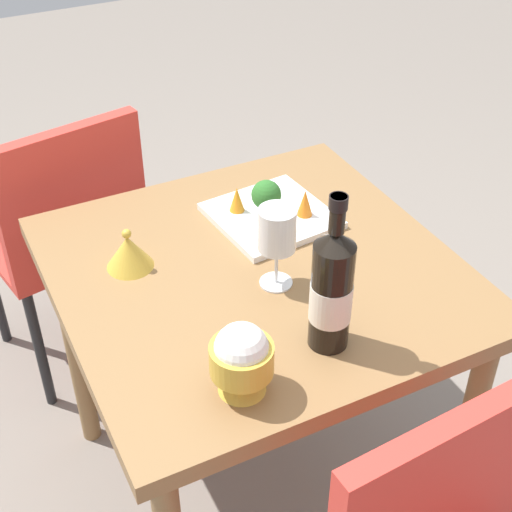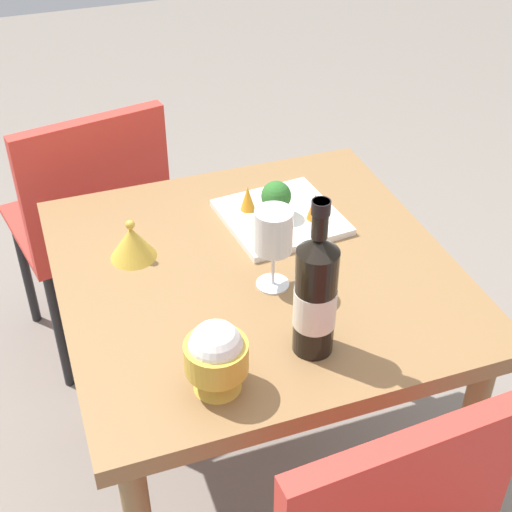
# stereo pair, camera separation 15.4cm
# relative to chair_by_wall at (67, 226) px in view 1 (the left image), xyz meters

# --- Properties ---
(ground_plane) EXTENTS (8.00, 8.00, 0.00)m
(ground_plane) POSITION_rel_chair_by_wall_xyz_m (-0.27, 0.62, -0.53)
(ground_plane) COLOR gray
(dining_table) EXTENTS (0.82, 0.82, 0.72)m
(dining_table) POSITION_rel_chair_by_wall_xyz_m (-0.27, 0.62, 0.10)
(dining_table) COLOR olive
(dining_table) RESTS_ON ground_plane
(chair_by_wall) EXTENTS (0.47, 0.47, 0.85)m
(chair_by_wall) POSITION_rel_chair_by_wall_xyz_m (0.00, 0.00, 0.00)
(chair_by_wall) COLOR red
(chair_by_wall) RESTS_ON ground_plane
(wine_bottle) EXTENTS (0.08, 0.08, 0.32)m
(wine_bottle) POSITION_rel_chair_by_wall_xyz_m (-0.28, 0.88, 0.32)
(wine_bottle) COLOR black
(wine_bottle) RESTS_ON dining_table
(wine_glass) EXTENTS (0.08, 0.08, 0.18)m
(wine_glass) POSITION_rel_chair_by_wall_xyz_m (-0.28, 0.69, 0.32)
(wine_glass) COLOR white
(wine_glass) RESTS_ON dining_table
(rice_bowl) EXTENTS (0.11, 0.11, 0.14)m
(rice_bowl) POSITION_rel_chair_by_wall_xyz_m (-0.09, 0.92, 0.27)
(rice_bowl) COLOR gold
(rice_bowl) RESTS_ON dining_table
(rice_bowl_lid) EXTENTS (0.10, 0.10, 0.09)m
(rice_bowl_lid) POSITION_rel_chair_by_wall_xyz_m (-0.03, 0.50, 0.23)
(rice_bowl_lid) COLOR gold
(rice_bowl_lid) RESTS_ON dining_table
(serving_plate) EXTENTS (0.27, 0.27, 0.02)m
(serving_plate) POSITION_rel_chair_by_wall_xyz_m (-0.38, 0.47, 0.20)
(serving_plate) COLOR white
(serving_plate) RESTS_ON dining_table
(broccoli_floret) EXTENTS (0.07, 0.07, 0.09)m
(broccoli_floret) POSITION_rel_chair_by_wall_xyz_m (-0.37, 0.47, 0.26)
(broccoli_floret) COLOR #729E4C
(broccoli_floret) RESTS_ON serving_plate
(carrot_garnish_left) EXTENTS (0.04, 0.04, 0.06)m
(carrot_garnish_left) POSITION_rel_chair_by_wall_xyz_m (-0.44, 0.51, 0.24)
(carrot_garnish_left) COLOR orange
(carrot_garnish_left) RESTS_ON serving_plate
(carrot_garnish_right) EXTENTS (0.03, 0.03, 0.06)m
(carrot_garnish_right) POSITION_rel_chair_by_wall_xyz_m (-0.31, 0.43, 0.24)
(carrot_garnish_right) COLOR orange
(carrot_garnish_right) RESTS_ON serving_plate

